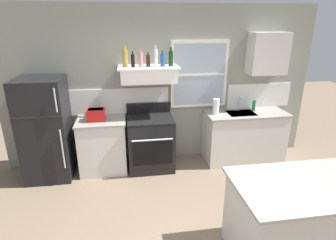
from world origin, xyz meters
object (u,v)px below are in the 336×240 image
object	(u,v)px
bottle_balsamic_dark	(133,61)
paper_towel_roll	(216,106)
refrigerator	(46,129)
bottle_dark_green_wine	(171,58)
toaster	(96,114)
stove_range	(151,142)
bottle_blue_liqueur	(163,60)
kitchen_island	(298,221)
bottle_champagne_gold_foil	(125,58)
bottle_brown_stout	(148,60)
dish_soap_bottle	(254,105)
bottle_clear_tall	(156,58)
bottle_rose_pink	(141,60)

from	to	relation	value
bottle_balsamic_dark	paper_towel_roll	bearing A→B (deg)	-1.02
refrigerator	bottle_dark_green_wine	world-z (taller)	bottle_dark_green_wine
toaster	paper_towel_roll	size ratio (longest dim) A/B	1.10
stove_range	bottle_blue_liqueur	size ratio (longest dim) A/B	4.33
stove_range	paper_towel_roll	distance (m)	1.28
stove_range	kitchen_island	world-z (taller)	stove_range
bottle_champagne_gold_foil	refrigerator	bearing A→B (deg)	-172.90
bottle_brown_stout	dish_soap_bottle	size ratio (longest dim) A/B	1.20
bottle_clear_tall	bottle_dark_green_wine	bearing A→B (deg)	5.26
bottle_balsamic_dark	paper_towel_roll	distance (m)	1.60
bottle_dark_green_wine	bottle_brown_stout	bearing A→B (deg)	173.74
bottle_clear_tall	bottle_champagne_gold_foil	bearing A→B (deg)	169.48
bottle_blue_liqueur	kitchen_island	world-z (taller)	bottle_blue_liqueur
bottle_brown_stout	bottle_blue_liqueur	world-z (taller)	bottle_blue_liqueur
dish_soap_bottle	kitchen_island	bearing A→B (deg)	-103.16
bottle_balsamic_dark	bottle_brown_stout	bearing A→B (deg)	11.80
toaster	dish_soap_bottle	xyz separation A→B (m)	(2.75, 0.11, -0.01)
refrigerator	stove_range	xyz separation A→B (m)	(1.65, 0.02, -0.35)
dish_soap_bottle	bottle_clear_tall	bearing A→B (deg)	-177.18
bottle_champagne_gold_foil	bottle_rose_pink	size ratio (longest dim) A/B	1.16
refrigerator	dish_soap_bottle	xyz separation A→B (m)	(3.53, 0.16, 0.19)
bottle_rose_pink	bottle_dark_green_wine	bearing A→B (deg)	3.88
refrigerator	bottle_brown_stout	size ratio (longest dim) A/B	7.53
refrigerator	paper_towel_roll	bearing A→B (deg)	1.24
bottle_blue_liqueur	bottle_dark_green_wine	size ratio (longest dim) A/B	0.86
refrigerator	bottle_rose_pink	world-z (taller)	bottle_rose_pink
bottle_balsamic_dark	toaster	bearing A→B (deg)	-176.40
bottle_blue_liqueur	bottle_dark_green_wine	bearing A→B (deg)	3.44
bottle_rose_pink	refrigerator	bearing A→B (deg)	-177.62
bottle_clear_tall	kitchen_island	xyz separation A→B (m)	(1.22, -2.24, -1.43)
paper_towel_roll	bottle_clear_tall	bearing A→B (deg)	179.26
bottle_champagne_gold_foil	bottle_clear_tall	distance (m)	0.48
refrigerator	bottle_brown_stout	bearing A→B (deg)	4.69
bottle_balsamic_dark	bottle_clear_tall	size ratio (longest dim) A/B	0.73
bottle_rose_pink	kitchen_island	bearing A→B (deg)	-56.81
toaster	dish_soap_bottle	size ratio (longest dim) A/B	1.65
stove_range	bottle_rose_pink	bearing A→B (deg)	161.16
bottle_champagne_gold_foil	kitchen_island	distance (m)	3.21
bottle_rose_pink	dish_soap_bottle	world-z (taller)	bottle_rose_pink
bottle_blue_liqueur	bottle_dark_green_wine	distance (m)	0.14
paper_towel_roll	dish_soap_bottle	world-z (taller)	paper_towel_roll
bottle_brown_stout	bottle_dark_green_wine	xyz separation A→B (m)	(0.36, -0.04, 0.03)
bottle_champagne_gold_foil	bottle_brown_stout	distance (m)	0.36
bottle_balsamic_dark	paper_towel_roll	xyz separation A→B (m)	(1.38, -0.02, -0.80)
toaster	bottle_champagne_gold_foil	xyz separation A→B (m)	(0.51, 0.12, 0.87)
bottle_balsamic_dark	paper_towel_roll	world-z (taller)	bottle_balsamic_dark
toaster	kitchen_island	bearing A→B (deg)	-45.07
bottle_champagne_gold_foil	kitchen_island	size ratio (longest dim) A/B	0.23
refrigerator	bottle_champagne_gold_foil	world-z (taller)	bottle_champagne_gold_foil
toaster	bottle_brown_stout	distance (m)	1.20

